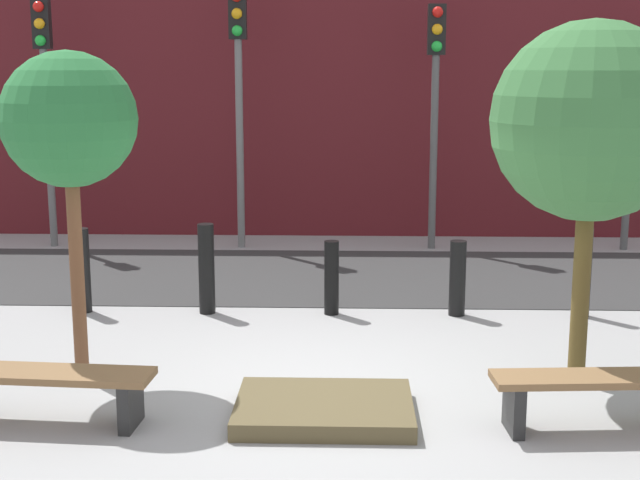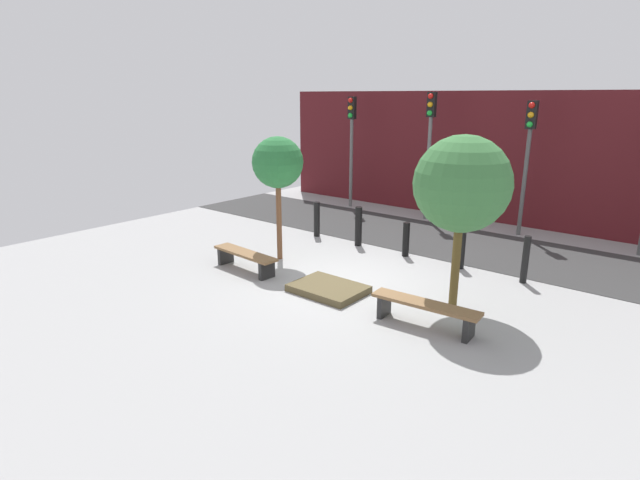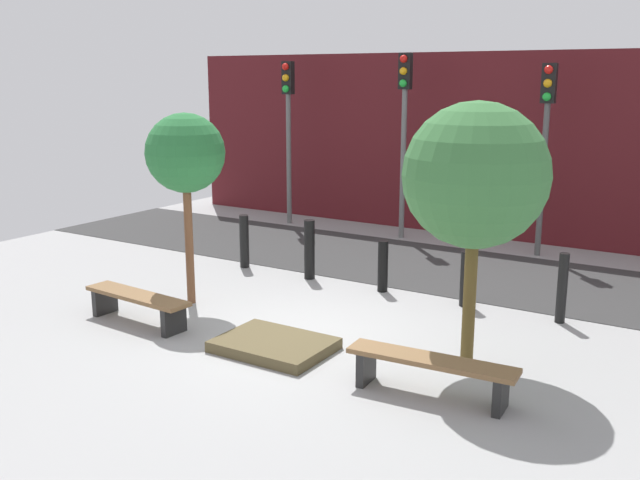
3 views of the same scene
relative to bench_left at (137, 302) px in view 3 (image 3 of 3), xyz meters
name	(u,v)px [view 3 (image 3 of 3)]	position (x,y,z in m)	size (l,w,h in m)	color
ground_plane	(298,337)	(2.37, 0.79, -0.34)	(18.00, 18.00, 0.00)	#959595
road_strip	(428,266)	(2.37, 5.38, -0.33)	(18.00, 3.44, 0.01)	#323232
building_facade	(490,146)	(2.37, 8.68, 1.75)	(16.20, 0.50, 4.17)	#511419
bench_left	(137,302)	(0.00, 0.00, 0.00)	(1.94, 0.55, 0.46)	black
bench_right	(431,368)	(4.74, 0.00, 0.01)	(2.01, 0.52, 0.48)	black
planter_bed	(274,345)	(2.37, 0.20, -0.26)	(1.50, 1.11, 0.15)	brown
tree_behind_left_bench	(185,155)	(0.00, 1.18, 2.10)	(1.25, 1.25, 3.08)	brown
tree_behind_right_bench	(475,176)	(4.74, 1.18, 2.10)	(1.81, 1.81, 3.35)	brown
bollard_far_left	(244,241)	(-0.63, 3.41, 0.18)	(0.18, 0.18, 1.03)	black
bollard_left	(309,250)	(0.87, 3.41, 0.21)	(0.19, 0.19, 1.09)	black
bollard_center	(383,266)	(2.37, 3.41, 0.11)	(0.18, 0.18, 0.90)	black
bollard_right	(466,279)	(3.87, 3.41, 0.12)	(0.20, 0.20, 0.91)	black
bollard_far_right	(562,288)	(5.37, 3.41, 0.20)	(0.15, 0.15, 1.08)	black
traffic_light_west	(288,114)	(-2.31, 7.38, 2.40)	(0.28, 0.27, 3.98)	#5E5E5E
traffic_light_mid_west	(404,113)	(0.81, 7.38, 2.49)	(0.28, 0.27, 4.13)	slate
traffic_light_mid_east	(546,125)	(3.93, 7.38, 2.34)	(0.28, 0.27, 3.88)	#505050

